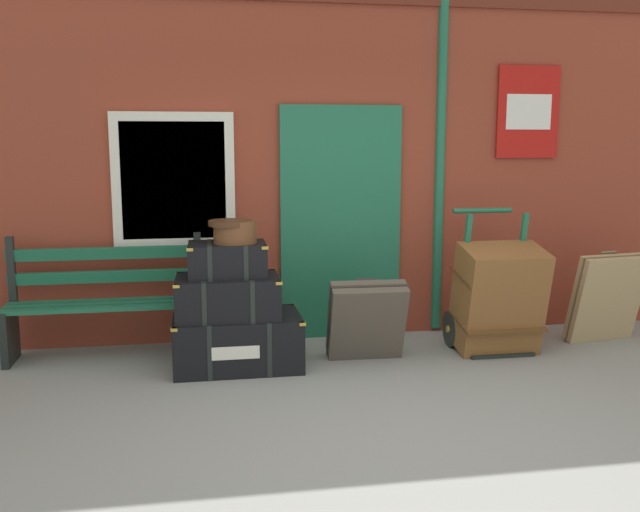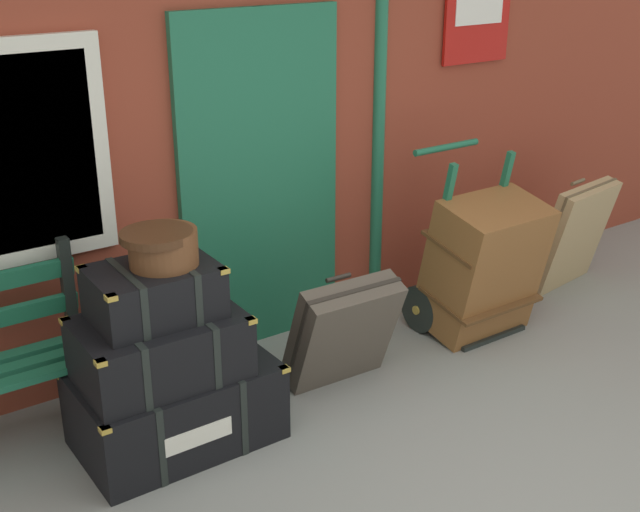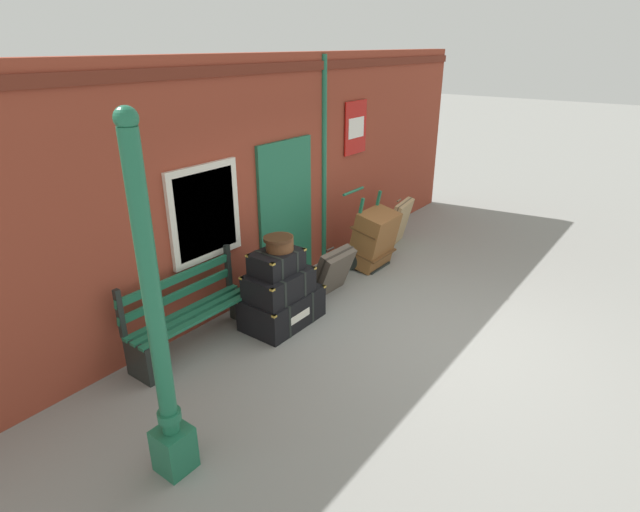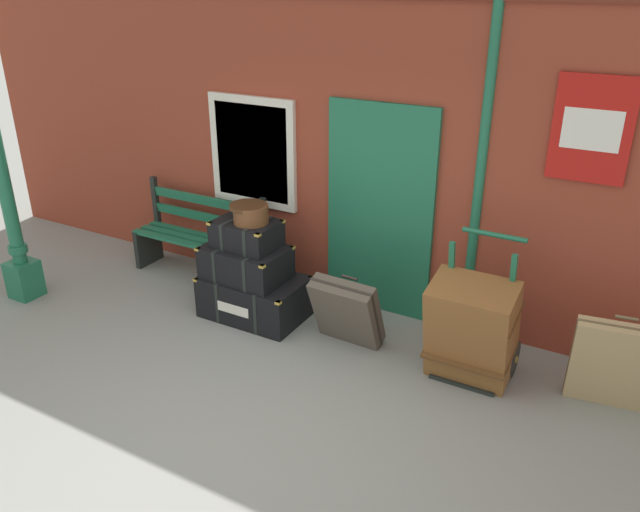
# 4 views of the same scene
# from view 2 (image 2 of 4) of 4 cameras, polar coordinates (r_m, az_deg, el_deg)

# --- Properties ---
(brick_facade) EXTENTS (10.40, 0.35, 3.20)m
(brick_facade) POSITION_cam_2_polar(r_m,az_deg,el_deg) (5.03, -6.96, 11.10)
(brick_facade) COLOR brown
(brick_facade) RESTS_ON ground
(steamer_trunk_base) EXTENTS (1.01, 0.65, 0.43)m
(steamer_trunk_base) POSITION_cam_2_polar(r_m,az_deg,el_deg) (4.42, -9.93, -10.12)
(steamer_trunk_base) COLOR black
(steamer_trunk_base) RESTS_ON ground
(steamer_trunk_middle) EXTENTS (0.82, 0.57, 0.33)m
(steamer_trunk_middle) POSITION_cam_2_polar(r_m,az_deg,el_deg) (4.19, -10.98, -6.22)
(steamer_trunk_middle) COLOR black
(steamer_trunk_middle) RESTS_ON steamer_trunk_base
(steamer_trunk_top) EXTENTS (0.62, 0.46, 0.27)m
(steamer_trunk_top) POSITION_cam_2_polar(r_m,az_deg,el_deg) (4.09, -11.40, -2.44)
(steamer_trunk_top) COLOR black
(steamer_trunk_top) RESTS_ON steamer_trunk_middle
(round_hatbox) EXTENTS (0.37, 0.35, 0.18)m
(round_hatbox) POSITION_cam_2_polar(r_m,az_deg,el_deg) (4.02, -10.87, 0.74)
(round_hatbox) COLOR brown
(round_hatbox) RESTS_ON steamer_trunk_top
(porters_trolley) EXTENTS (0.71, 0.59, 1.20)m
(porters_trolley) POSITION_cam_2_polar(r_m,az_deg,el_deg) (5.63, 9.80, -2.05)
(porters_trolley) COLOR black
(porters_trolley) RESTS_ON ground
(large_brown_trunk) EXTENTS (0.70, 0.61, 0.95)m
(large_brown_trunk) POSITION_cam_2_polar(r_m,az_deg,el_deg) (5.44, 11.21, -0.69)
(large_brown_trunk) COLOR brown
(large_brown_trunk) RESTS_ON ground
(suitcase_oxblood) EXTENTS (0.64, 0.44, 0.68)m
(suitcase_oxblood) POSITION_cam_2_polar(r_m,az_deg,el_deg) (4.79, 1.57, -5.27)
(suitcase_oxblood) COLOR #51473D
(suitcase_oxblood) RESTS_ON ground
(suitcase_tan) EXTENTS (0.70, 0.41, 0.82)m
(suitcase_tan) POSITION_cam_2_polar(r_m,az_deg,el_deg) (6.35, 17.13, 1.34)
(suitcase_tan) COLOR tan
(suitcase_tan) RESTS_ON ground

